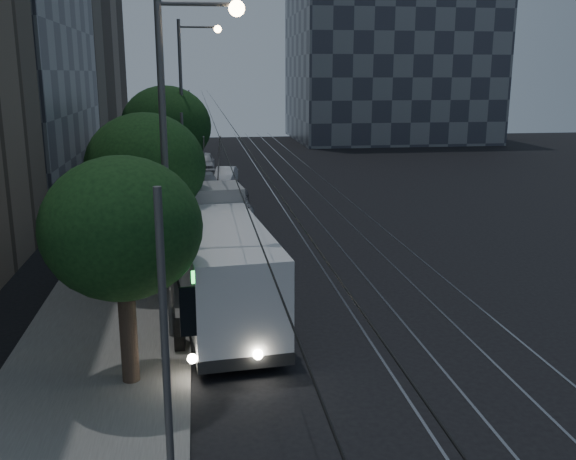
# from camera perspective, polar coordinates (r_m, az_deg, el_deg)

# --- Properties ---
(ground) EXTENTS (120.00, 120.00, 0.00)m
(ground) POSITION_cam_1_polar(r_m,az_deg,el_deg) (22.35, 4.45, -6.63)
(ground) COLOR black
(ground) RESTS_ON ground
(sidewalk) EXTENTS (5.00, 90.00, 0.15)m
(sidewalk) POSITION_cam_1_polar(r_m,az_deg,el_deg) (41.26, -11.92, 2.73)
(sidewalk) COLOR slate
(sidewalk) RESTS_ON ground
(tram_rails) EXTENTS (4.52, 90.00, 0.02)m
(tram_rails) POSITION_cam_1_polar(r_m,az_deg,el_deg) (41.79, 1.90, 3.07)
(tram_rails) COLOR gray
(tram_rails) RESTS_ON ground
(overhead_wires) EXTENTS (2.23, 90.00, 6.00)m
(overhead_wires) POSITION_cam_1_polar(r_m,az_deg,el_deg) (40.66, -8.58, 7.55)
(overhead_wires) COLOR black
(overhead_wires) RESTS_ON ground
(building_distant_right) EXTENTS (22.00, 18.00, 24.00)m
(building_distant_right) POSITION_cam_1_polar(r_m,az_deg,el_deg) (78.87, 9.00, 16.70)
(building_distant_right) COLOR #363944
(building_distant_right) RESTS_ON ground
(trolleybus) EXTENTS (3.66, 12.29, 5.63)m
(trolleybus) POSITION_cam_1_polar(r_m,az_deg,el_deg) (22.16, -6.38, -2.28)
(trolleybus) COLOR white
(trolleybus) RESTS_ON ground
(pickup_silver) EXTENTS (3.07, 6.48, 1.79)m
(pickup_silver) POSITION_cam_1_polar(r_m,az_deg,el_deg) (34.65, -5.74, 2.26)
(pickup_silver) COLOR gray
(pickup_silver) RESTS_ON ground
(car_white_a) EXTENTS (2.01, 3.73, 1.21)m
(car_white_a) POSITION_cam_1_polar(r_m,az_deg,el_deg) (37.24, -7.36, 2.56)
(car_white_a) COLOR silver
(car_white_a) RESTS_ON ground
(car_white_b) EXTENTS (2.36, 5.42, 1.55)m
(car_white_b) POSITION_cam_1_polar(r_m,az_deg,el_deg) (41.33, -7.51, 3.92)
(car_white_b) COLOR #B1B1B5
(car_white_b) RESTS_ON ground
(car_white_c) EXTENTS (2.03, 3.99, 1.25)m
(car_white_c) POSITION_cam_1_polar(r_m,az_deg,el_deg) (46.01, -5.58, 4.78)
(car_white_c) COLOR white
(car_white_c) RESTS_ON ground
(car_white_d) EXTENTS (1.97, 4.69, 1.59)m
(car_white_d) POSITION_cam_1_polar(r_m,az_deg,el_deg) (52.29, -7.56, 6.00)
(car_white_d) COLOR #B3B2B7
(car_white_d) RESTS_ON ground
(tree_0) EXTENTS (3.89, 3.89, 5.90)m
(tree_0) POSITION_cam_1_polar(r_m,az_deg,el_deg) (15.96, -14.55, 0.07)
(tree_0) COLOR black
(tree_0) RESTS_ON ground
(tree_1) EXTENTS (4.33, 4.33, 6.44)m
(tree_1) POSITION_cam_1_polar(r_m,az_deg,el_deg) (23.77, -12.55, 5.45)
(tree_1) COLOR black
(tree_1) RESTS_ON ground
(tree_2) EXTENTS (3.83, 3.83, 5.36)m
(tree_2) POSITION_cam_1_polar(r_m,az_deg,el_deg) (33.62, -11.26, 6.41)
(tree_2) COLOR black
(tree_2) RESTS_ON ground
(tree_3) EXTENTS (5.59, 5.59, 7.05)m
(tree_3) POSITION_cam_1_polar(r_m,az_deg,el_deg) (41.19, -10.78, 9.01)
(tree_3) COLOR black
(tree_3) RESTS_ON ground
(tree_4) EXTENTS (3.95, 3.95, 5.82)m
(tree_4) POSITION_cam_1_polar(r_m,az_deg,el_deg) (46.14, -10.49, 8.89)
(tree_4) COLOR black
(tree_4) RESTS_ON ground
(tree_5) EXTENTS (4.08, 4.08, 5.78)m
(tree_5) POSITION_cam_1_polar(r_m,az_deg,el_deg) (57.94, -10.05, 9.77)
(tree_5) COLOR black
(tree_5) RESTS_ON ground
(streetlamp_near) EXTENTS (2.41, 0.44, 9.97)m
(streetlamp_near) POSITION_cam_1_polar(r_m,az_deg,el_deg) (18.29, -9.69, 8.03)
(streetlamp_near) COLOR #555558
(streetlamp_near) RESTS_ON ground
(streetlamp_far) EXTENTS (2.60, 0.44, 10.83)m
(streetlamp_far) POSITION_cam_1_polar(r_m,az_deg,el_deg) (39.75, -8.84, 11.75)
(streetlamp_far) COLOR #555558
(streetlamp_far) RESTS_ON ground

